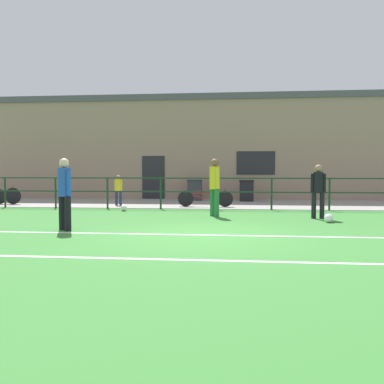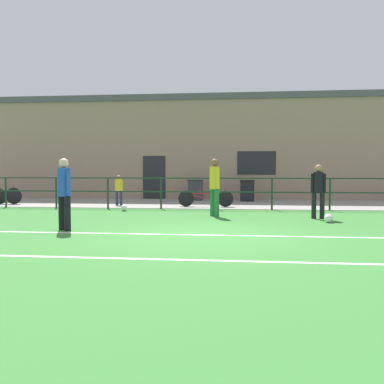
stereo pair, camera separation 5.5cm
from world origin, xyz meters
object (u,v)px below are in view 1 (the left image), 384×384
Objects in this scene: soccer_ball_match at (329,218)px; soccer_ball_spare at (124,208)px; player_goalkeeper at (318,188)px; bicycle_parked_1 at (205,198)px; player_winger at (65,190)px; spectator_child at (118,188)px; trash_bin_1 at (246,190)px; trash_bin_0 at (195,190)px; player_striker at (215,184)px.

soccer_ball_spare is (-6.38, 2.55, -0.01)m from soccer_ball_match.
player_goalkeeper is 4.98m from bicycle_parked_1.
player_winger is 7.16× the size of soccer_ball_match.
trash_bin_1 is at bearing -146.50° from spectator_child.
player_winger reaches higher than soccer_ball_match.
player_winger is 6.91m from soccer_ball_match.
bicycle_parked_1 is (2.70, 1.82, 0.23)m from soccer_ball_spare.
player_winger reaches higher than trash_bin_0.
spectator_child reaches higher than soccer_ball_match.
trash_bin_1 is at bearing -42.20° from player_striker.
soccer_ball_match is (3.15, -1.20, -0.89)m from player_striker.
bicycle_parked_1 is (-3.67, 4.36, 0.22)m from soccer_ball_match.
player_striker is (-3.04, 0.28, 0.11)m from player_goalkeeper.
soccer_ball_spare is at bearing 35.42° from player_striker.
player_winger is 10.56m from trash_bin_1.
player_goalkeeper is 3.05m from player_striker.
trash_bin_1 is at bearing -79.99° from player_winger.
spectator_child reaches higher than bicycle_parked_1.
player_striker is 1.47× the size of spectator_child.
trash_bin_1 is (4.35, 4.84, 0.39)m from soccer_ball_spare.
spectator_child is at bearing 16.85° from player_striker.
player_goalkeeper is at bearing -73.54° from trash_bin_1.
player_goalkeeper is at bearing -119.07° from player_winger.
soccer_ball_spare is at bearing 116.57° from spectator_child.
soccer_ball_spare is 3.26m from bicycle_parked_1.
soccer_ball_spare is at bearing -131.98° from trash_bin_1.
soccer_ball_match is 0.25× the size of trash_bin_1.
trash_bin_0 is (-4.27, 6.66, -0.40)m from player_goalkeeper.
spectator_child is 3.99m from trash_bin_0.
player_winger is (-3.35, -3.37, -0.04)m from player_striker.
trash_bin_0 is at bearing 68.44° from soccer_ball_spare.
player_striker is 3.61m from soccer_ball_spare.
bicycle_parked_1 is (3.51, -0.37, -0.37)m from spectator_child.
soccer_ball_spare is 5.42m from trash_bin_0.
trash_bin_1 reaches higher than soccer_ball_match.
trash_bin_1 is at bearing 61.40° from bicycle_parked_1.
player_goalkeeper reaches higher than soccer_ball_spare.
trash_bin_1 is at bearing -69.76° from player_goalkeeper.
soccer_ball_match is (0.11, -0.92, -0.78)m from player_goalkeeper.
soccer_ball_match is at bearing -74.67° from trash_bin_1.
player_goalkeeper is 0.75× the size of bicycle_parked_1.
player_winger is at bearing -113.46° from bicycle_parked_1.
player_winger reaches higher than spectator_child.
spectator_child is at bearing -49.26° from player_winger.
trash_bin_0 reaches higher than bicycle_parked_1.
player_striker is 4.75m from player_winger.
spectator_child is at bearing 146.59° from soccer_ball_match.
soccer_ball_match is 7.67m from trash_bin_1.
player_striker reaches higher than spectator_child.
player_striker is at bearing -80.72° from bicycle_parked_1.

